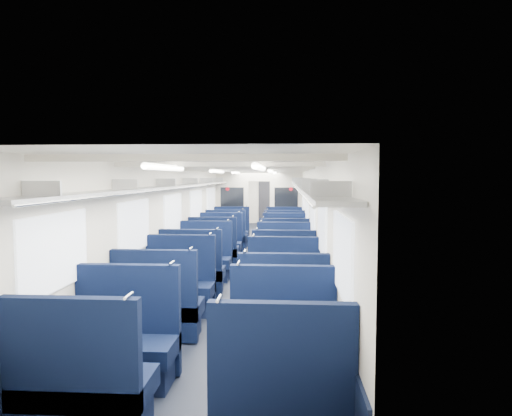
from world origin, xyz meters
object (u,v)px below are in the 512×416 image
at_px(seat_6, 179,288).
at_px(seat_13, 284,254).
at_px(seat_0, 81,391).
at_px(end_door, 267,202).
at_px(seat_15, 284,246).
at_px(seat_11, 284,264).
at_px(seat_2, 124,346).
at_px(seat_17, 284,239).
at_px(seat_7, 284,292).
at_px(seat_8, 193,274).
at_px(seat_1, 282,400).
at_px(seat_9, 284,275).
at_px(seat_12, 214,252).
at_px(seat_19, 285,234).
at_px(seat_4, 158,310).
at_px(seat_10, 205,261).
at_px(seat_16, 226,238).
at_px(seat_18, 231,234).
at_px(seat_3, 283,348).
at_px(seat_5, 283,316).
at_px(seat_14, 220,245).
at_px(bulkhead, 259,205).

bearing_deg(seat_6, seat_13, 63.03).
bearing_deg(seat_0, end_door, 87.23).
height_order(seat_13, seat_15, same).
bearing_deg(end_door, seat_11, -85.90).
relative_size(seat_2, seat_17, 1.00).
xyz_separation_m(end_door, seat_7, (0.83, -13.82, -0.61)).
bearing_deg(seat_8, seat_1, -69.91).
relative_size(seat_9, seat_13, 1.00).
height_order(end_door, seat_12, end_door).
height_order(seat_1, seat_17, same).
distance_m(seat_8, seat_19, 5.95).
distance_m(seat_4, seat_10, 3.45).
distance_m(seat_6, seat_19, 6.97).
bearing_deg(seat_16, end_door, 84.04).
bearing_deg(seat_9, seat_10, 143.77).
bearing_deg(seat_4, seat_7, 32.34).
relative_size(seat_4, seat_18, 1.00).
xyz_separation_m(end_door, seat_19, (0.83, -6.93, -0.61)).
bearing_deg(seat_7, seat_19, 90.00).
relative_size(seat_7, seat_19, 1.00).
relative_size(seat_3, seat_8, 1.00).
distance_m(seat_5, seat_7, 1.20).
bearing_deg(seat_7, seat_5, -90.00).
height_order(seat_8, seat_9, same).
relative_size(end_door, seat_3, 1.60).
xyz_separation_m(seat_14, seat_16, (0.00, 1.25, 0.00)).
distance_m(seat_6, seat_8, 1.06).
bearing_deg(seat_7, seat_2, -125.58).
xyz_separation_m(seat_5, seat_16, (-1.66, 7.07, 0.00)).
relative_size(seat_4, seat_13, 1.00).
distance_m(seat_3, seat_13, 5.65).
bearing_deg(seat_9, seat_8, 179.99).
bearing_deg(seat_14, seat_10, -90.00).
bearing_deg(seat_18, seat_17, -33.62).
height_order(seat_6, seat_13, same).
xyz_separation_m(seat_7, seat_13, (0.00, 3.39, 0.00)).
height_order(seat_1, seat_3, same).
distance_m(bulkhead, seat_18, 1.44).
bearing_deg(seat_6, seat_16, 90.00).
height_order(seat_3, seat_14, same).
relative_size(seat_1, seat_7, 1.00).
bearing_deg(seat_10, seat_0, -90.00).
xyz_separation_m(seat_4, seat_9, (1.66, 2.23, 0.00)).
bearing_deg(end_door, seat_4, -93.19).
relative_size(seat_2, seat_16, 1.00).
bearing_deg(seat_16, seat_7, -74.21).
height_order(seat_4, seat_10, same).
bearing_deg(bulkhead, seat_19, -45.47).
distance_m(seat_7, seat_11, 2.25).
xyz_separation_m(seat_1, seat_3, (0.00, 1.09, 0.00)).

